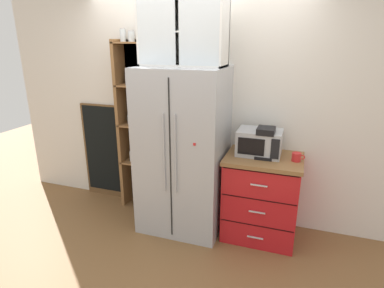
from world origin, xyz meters
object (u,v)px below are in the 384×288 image
at_px(mug_red, 297,157).
at_px(chalkboard_menu, 104,151).
at_px(coffee_maker, 265,142).
at_px(bottle_amber, 265,145).
at_px(refrigerator, 183,151).
at_px(microwave, 259,142).

xyz_separation_m(mug_red, chalkboard_menu, (-2.41, 0.29, -0.31)).
distance_m(coffee_maker, mug_red, 0.33).
bearing_deg(bottle_amber, refrigerator, -174.35).
xyz_separation_m(coffee_maker, chalkboard_menu, (-2.10, 0.26, -0.43)).
relative_size(bottle_amber, chalkboard_menu, 0.22).
height_order(refrigerator, coffee_maker, refrigerator).
bearing_deg(refrigerator, chalkboard_menu, 164.99).
height_order(bottle_amber, chalkboard_menu, chalkboard_menu).
xyz_separation_m(microwave, coffee_maker, (0.06, -0.04, 0.03)).
height_order(microwave, chalkboard_menu, chalkboard_menu).
relative_size(microwave, coffee_maker, 1.42).
bearing_deg(refrigerator, bottle_amber, 5.65).
bearing_deg(bottle_amber, chalkboard_menu, 173.23).
bearing_deg(coffee_maker, bottle_amber, 90.00).
bearing_deg(microwave, mug_red, -10.66).
xyz_separation_m(microwave, bottle_amber, (0.06, -0.03, -0.01)).
distance_m(refrigerator, coffee_maker, 0.87).
relative_size(refrigerator, bottle_amber, 6.50).
xyz_separation_m(coffee_maker, mug_red, (0.31, -0.03, -0.11)).
height_order(microwave, coffee_maker, coffee_maker).
bearing_deg(coffee_maker, refrigerator, -175.15).
bearing_deg(mug_red, refrigerator, -177.83).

